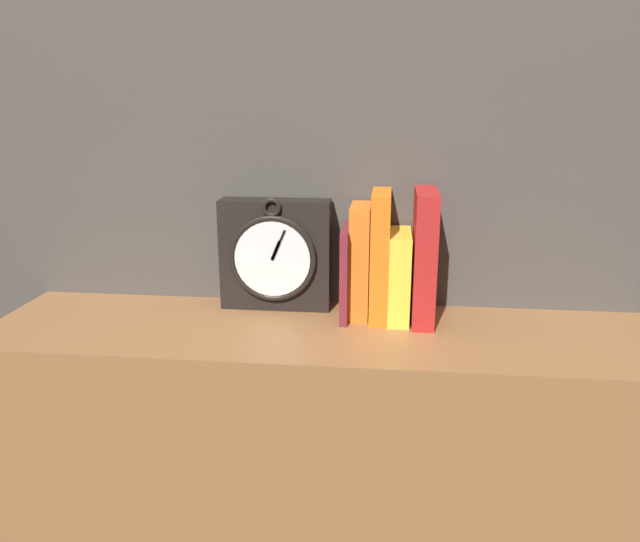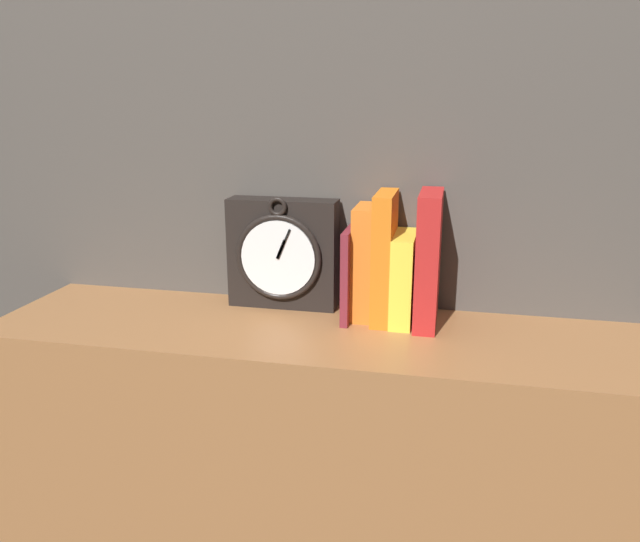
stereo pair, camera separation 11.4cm
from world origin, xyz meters
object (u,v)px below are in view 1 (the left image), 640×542
(book_slot0_maroon, at_px, (346,272))
(book_slot3_yellow, at_px, (399,276))
(book_slot4_red, at_px, (424,256))
(clock, at_px, (276,255))
(book_slot2_orange, at_px, (380,256))
(book_slot1_orange, at_px, (360,261))

(book_slot0_maroon, distance_m, book_slot3_yellow, 0.11)
(book_slot4_red, bearing_deg, book_slot3_yellow, 173.05)
(clock, xyz_separation_m, book_slot4_red, (0.30, -0.04, 0.01))
(book_slot2_orange, relative_size, book_slot3_yellow, 1.46)
(book_slot2_orange, relative_size, book_slot4_red, 0.98)
(clock, bearing_deg, book_slot4_red, -7.50)
(book_slot0_maroon, height_order, book_slot1_orange, book_slot1_orange)
(book_slot0_maroon, bearing_deg, clock, 167.19)
(book_slot3_yellow, relative_size, book_slot4_red, 0.67)
(clock, xyz_separation_m, book_slot1_orange, (0.17, -0.02, -0.00))
(clock, distance_m, book_slot2_orange, 0.22)
(book_slot2_orange, bearing_deg, book_slot0_maroon, -178.67)
(book_slot0_maroon, height_order, book_slot4_red, book_slot4_red)
(book_slot1_orange, bearing_deg, book_slot2_orange, -15.67)
(clock, height_order, book_slot4_red, book_slot4_red)
(book_slot3_yellow, bearing_deg, clock, 172.40)
(book_slot0_maroon, bearing_deg, book_slot3_yellow, -0.12)
(book_slot3_yellow, distance_m, book_slot4_red, 0.06)
(book_slot1_orange, height_order, book_slot3_yellow, book_slot1_orange)
(book_slot0_maroon, bearing_deg, book_slot2_orange, 1.33)
(book_slot1_orange, xyz_separation_m, book_slot3_yellow, (0.08, -0.01, -0.02))
(book_slot4_red, bearing_deg, clock, 172.50)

